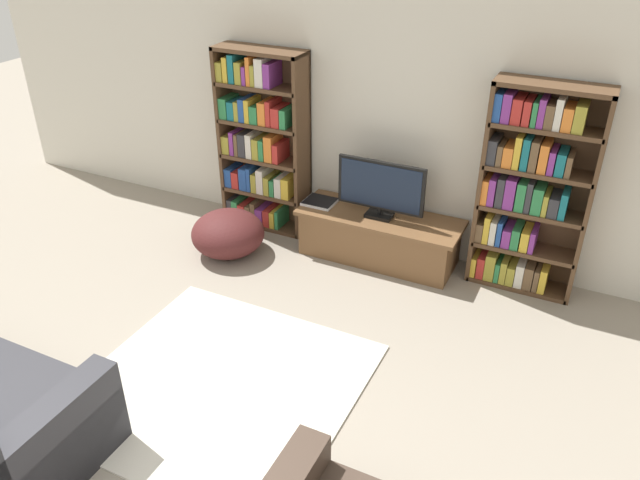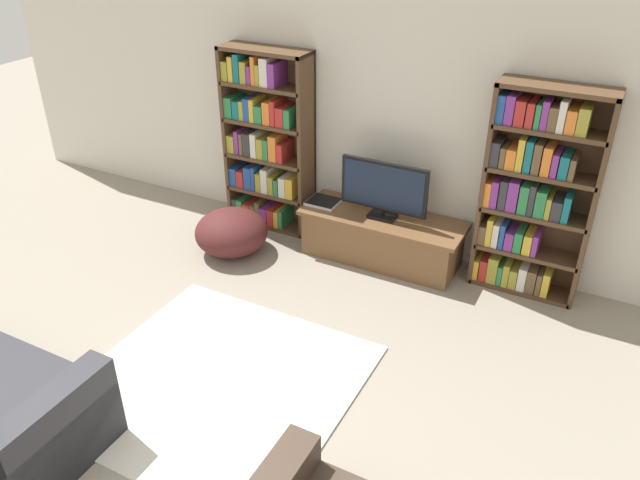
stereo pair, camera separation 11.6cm
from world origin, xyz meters
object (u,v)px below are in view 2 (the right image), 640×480
object	(u,v)px
bookshelf_right	(533,193)
laptop	(324,202)
bookshelf_left	(266,142)
television	(384,189)
beanbag_ottoman	(231,232)
tv_stand	(382,238)

from	to	relation	value
bookshelf_right	laptop	world-z (taller)	bookshelf_right
bookshelf_left	television	distance (m)	1.31
television	laptop	size ratio (longest dim) A/B	2.76
bookshelf_left	laptop	world-z (taller)	bookshelf_left
television	beanbag_ottoman	distance (m)	1.48
bookshelf_left	bookshelf_right	distance (m)	2.50
laptop	television	bearing A→B (deg)	-1.01
bookshelf_left	tv_stand	world-z (taller)	bookshelf_left
television	laptop	distance (m)	0.65
beanbag_ottoman	tv_stand	bearing A→B (deg)	22.09
bookshelf_left	beanbag_ottoman	distance (m)	0.94
tv_stand	beanbag_ottoman	bearing A→B (deg)	-157.91
bookshelf_right	television	bearing A→B (deg)	-172.48
tv_stand	laptop	xyz separation A→B (m)	(-0.59, -0.00, 0.23)
tv_stand	television	bearing A→B (deg)	-90.00
tv_stand	laptop	distance (m)	0.64
bookshelf_right	beanbag_ottoman	world-z (taller)	bookshelf_right
bookshelf_left	beanbag_ottoman	bearing A→B (deg)	-90.01
bookshelf_right	tv_stand	world-z (taller)	bookshelf_right
tv_stand	bookshelf_right	bearing A→B (deg)	6.83
laptop	beanbag_ottoman	world-z (taller)	laptop
laptop	beanbag_ottoman	xyz separation A→B (m)	(-0.69, -0.52, -0.25)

